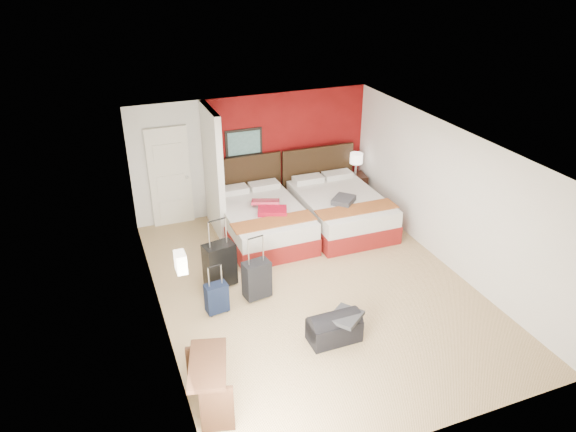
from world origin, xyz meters
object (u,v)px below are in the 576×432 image
duffel_bag (334,329)px  suitcase_black (220,266)px  nightstand (355,188)px  desk (209,386)px  suitcase_navy (217,299)px  red_suitcase_open (269,207)px  bed_right (340,211)px  bed_left (263,223)px  suitcase_charcoal (257,281)px  table_lamp (356,164)px

duffel_bag → suitcase_black: bearing=120.3°
nightstand → desk: desk is taller
suitcase_navy → red_suitcase_open: bearing=44.2°
bed_right → duffel_bag: size_ratio=2.96×
bed_left → bed_right: bearing=-4.3°
duffel_bag → desk: desk is taller
desk → duffel_bag: bearing=32.7°
nightstand → suitcase_black: 4.25m
suitcase_charcoal → red_suitcase_open: bearing=55.7°
bed_right → table_lamp: bearing=50.0°
suitcase_black → suitcase_navy: size_ratio=1.57×
red_suitcase_open → nightstand: 2.57m
nightstand → suitcase_black: (-3.65, -2.17, 0.06)m
bed_right → bed_left: bearing=177.1°
bed_left → nightstand: bearing=18.4°
bed_left → nightstand: (2.45, 0.86, -0.01)m
nightstand → suitcase_navy: size_ratio=1.31×
bed_left → table_lamp: 2.66m
suitcase_navy → suitcase_black: bearing=64.0°
bed_left → red_suitcase_open: 0.40m
bed_left → nightstand: size_ratio=3.46×
suitcase_charcoal → nightstand: bearing=31.5°
suitcase_charcoal → suitcase_navy: suitcase_charcoal is taller
red_suitcase_open → desk: size_ratio=0.85×
table_lamp → desk: 6.54m
nightstand → table_lamp: 0.56m
bed_left → duffel_bag: bed_left is taller
duffel_bag → red_suitcase_open: bearing=87.3°
suitcase_navy → desk: bearing=-113.9°
table_lamp → desk: table_lamp is taller
nightstand → table_lamp: bearing=0.0°
table_lamp → desk: (-4.46, -4.75, -0.51)m
red_suitcase_open → suitcase_navy: 2.50m
red_suitcase_open → suitcase_black: size_ratio=0.99×
bed_left → bed_right: (1.63, -0.10, 0.01)m
desk → suitcase_black: bearing=88.0°
desk → nightstand: bearing=62.2°
duffel_bag → desk: bearing=-163.2°
nightstand → duffel_bag: size_ratio=0.83×
bed_right → suitcase_navy: bearing=-147.4°
desk → suitcase_navy: bearing=88.6°
bed_right → suitcase_black: 3.08m
table_lamp → suitcase_navy: 4.88m
table_lamp → suitcase_black: table_lamp is taller
bed_left → desk: size_ratio=2.47×
red_suitcase_open → table_lamp: table_lamp is taller
nightstand → suitcase_navy: (-3.90, -2.88, -0.07)m
suitcase_charcoal → duffel_bag: (0.71, -1.42, -0.12)m
duffel_bag → bed_right: bearing=62.0°
suitcase_navy → duffel_bag: suitcase_navy is taller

